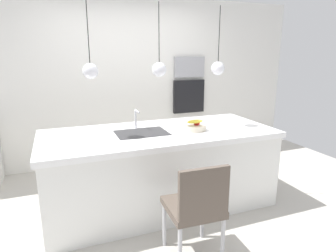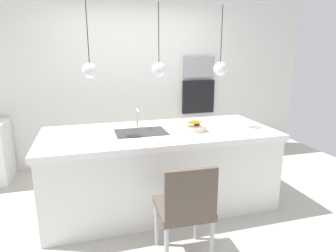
% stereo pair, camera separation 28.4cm
% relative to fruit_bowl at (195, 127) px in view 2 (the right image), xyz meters
% --- Properties ---
extents(floor, '(6.60, 6.60, 0.00)m').
position_rel_fruit_bowl_xyz_m(floor, '(-0.38, 0.10, -0.94)').
color(floor, '#BCB7AD').
rests_on(floor, ground).
extents(back_wall, '(6.00, 0.10, 2.60)m').
position_rel_fruit_bowl_xyz_m(back_wall, '(-0.38, 1.75, 0.36)').
color(back_wall, silver).
rests_on(back_wall, ground).
extents(kitchen_island, '(2.58, 1.10, 0.90)m').
position_rel_fruit_bowl_xyz_m(kitchen_island, '(-0.38, 0.10, -0.49)').
color(kitchen_island, white).
rests_on(kitchen_island, ground).
extents(sink_basin, '(0.56, 0.40, 0.02)m').
position_rel_fruit_bowl_xyz_m(sink_basin, '(-0.59, 0.10, -0.04)').
color(sink_basin, '#2D2D30').
rests_on(sink_basin, kitchen_island).
extents(faucet, '(0.02, 0.17, 0.22)m').
position_rel_fruit_bowl_xyz_m(faucet, '(-0.59, 0.31, 0.10)').
color(faucet, silver).
rests_on(faucet, kitchen_island).
extents(fruit_bowl, '(0.26, 0.26, 0.15)m').
position_rel_fruit_bowl_xyz_m(fruit_bowl, '(0.00, 0.00, 0.00)').
color(fruit_bowl, beige).
rests_on(fruit_bowl, kitchen_island).
extents(microwave, '(0.54, 0.08, 0.34)m').
position_rel_fruit_bowl_xyz_m(microwave, '(0.71, 1.68, 0.58)').
color(microwave, '#9E9EA3').
rests_on(microwave, back_wall).
extents(oven, '(0.56, 0.08, 0.56)m').
position_rel_fruit_bowl_xyz_m(oven, '(0.71, 1.68, 0.08)').
color(oven, black).
rests_on(oven, back_wall).
extents(chair_near, '(0.46, 0.47, 0.90)m').
position_rel_fruit_bowl_xyz_m(chair_near, '(-0.43, -0.92, -0.42)').
color(chair_near, brown).
rests_on(chair_near, ground).
extents(pendant_light_left, '(0.15, 0.15, 0.75)m').
position_rel_fruit_bowl_xyz_m(pendant_light_left, '(-1.10, 0.10, 0.64)').
color(pendant_light_left, silver).
extents(pendant_light_center, '(0.15, 0.15, 0.75)m').
position_rel_fruit_bowl_xyz_m(pendant_light_center, '(-0.38, 0.10, 0.64)').
color(pendant_light_center, silver).
extents(pendant_light_right, '(0.15, 0.15, 0.75)m').
position_rel_fruit_bowl_xyz_m(pendant_light_right, '(0.33, 0.10, 0.64)').
color(pendant_light_right, silver).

